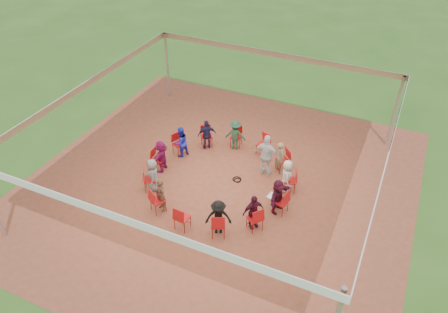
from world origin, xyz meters
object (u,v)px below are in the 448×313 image
at_px(chair_8, 150,179).
at_px(person_seated_2, 280,157).
at_px(chair_1, 290,180).
at_px(chair_5, 207,137).
at_px(chair_7, 159,159).
at_px(chair_11, 218,224).
at_px(chair_3, 263,145).
at_px(laptop, 274,195).
at_px(chair_0, 281,202).
at_px(person_seated_10, 253,212).
at_px(chair_6, 179,144).
at_px(person_seated_3, 235,135).
at_px(standing_person, 267,156).
at_px(chair_4, 236,137).
at_px(chair_10, 182,218).
at_px(person_seated_6, 161,156).
at_px(person_seated_4, 207,135).
at_px(chair_2, 283,160).
at_px(chair_12, 255,218).
at_px(chair_9, 158,201).
at_px(person_seated_8, 161,195).
at_px(cable_coil, 237,180).
at_px(person_seated_5, 181,142).
at_px(person_seated_1, 287,176).
at_px(person_seated_7, 153,175).
at_px(person_seated_9, 218,217).
at_px(person_seated_0, 278,196).

bearing_deg(chair_8, person_seated_2, 96.75).
distance_m(chair_1, chair_5, 3.98).
xyz_separation_m(chair_7, chair_11, (3.40, -2.08, 0.00)).
distance_m(chair_3, laptop, 3.03).
bearing_deg(chair_0, person_seated_10, 160.26).
xyz_separation_m(chair_6, person_seated_3, (1.80, 1.26, 0.18)).
distance_m(chair_11, standing_person, 3.46).
bearing_deg(chair_0, chair_4, 55.38).
height_order(chair_5, chair_10, same).
bearing_deg(chair_1, person_seated_6, 83.25).
bearing_deg(person_seated_4, chair_2, 140.11).
height_order(chair_1, chair_8, same).
relative_size(chair_11, person_seated_6, 0.72).
bearing_deg(chair_12, chair_1, 27.69).
bearing_deg(chair_10, chair_11, 13.85).
xyz_separation_m(chair_4, chair_5, (-1.06, -0.47, 0.00)).
xyz_separation_m(chair_3, person_seated_3, (-1.13, -0.04, 0.18)).
bearing_deg(chair_8, chair_9, 13.85).
distance_m(person_seated_4, person_seated_8, 3.78).
xyz_separation_m(chair_3, chair_8, (-2.81, -3.54, 0.00)).
distance_m(chair_8, person_seated_2, 4.69).
bearing_deg(cable_coil, chair_7, -168.20).
xyz_separation_m(chair_9, standing_person, (2.52, 3.28, 0.39)).
height_order(chair_0, person_seated_5, person_seated_5).
bearing_deg(chair_1, chair_2, 13.85).
distance_m(chair_8, person_seated_1, 4.69).
height_order(person_seated_2, person_seated_7, same).
bearing_deg(person_seated_3, chair_5, 7.95).
height_order(chair_4, standing_person, standing_person).
xyz_separation_m(chair_2, chair_10, (-1.88, -4.11, 0.00)).
bearing_deg(laptop, person_seated_9, 156.20).
distance_m(person_seated_1, person_seated_5, 4.30).
relative_size(chair_1, person_seated_7, 0.72).
bearing_deg(chair_7, chair_5, 152.31).
height_order(person_seated_0, person_seated_3, same).
distance_m(chair_5, person_seated_10, 4.69).
relative_size(chair_1, chair_8, 1.00).
bearing_deg(person_seated_10, cable_coil, 73.77).
height_order(chair_4, chair_7, same).
bearing_deg(laptop, person_seated_2, 23.80).
height_order(chair_6, person_seated_5, person_seated_5).
height_order(chair_9, laptop, chair_9).
bearing_deg(chair_2, person_seated_3, 30.47).
distance_m(chair_5, person_seated_1, 3.89).
bearing_deg(chair_8, chair_4, 124.62).
bearing_deg(chair_2, person_seated_7, 83.25).
xyz_separation_m(person_seated_8, laptop, (3.30, 1.56, -0.03)).
height_order(chair_11, person_seated_1, person_seated_1).
relative_size(chair_3, person_seated_2, 0.72).
height_order(chair_8, person_seated_6, person_seated_6).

